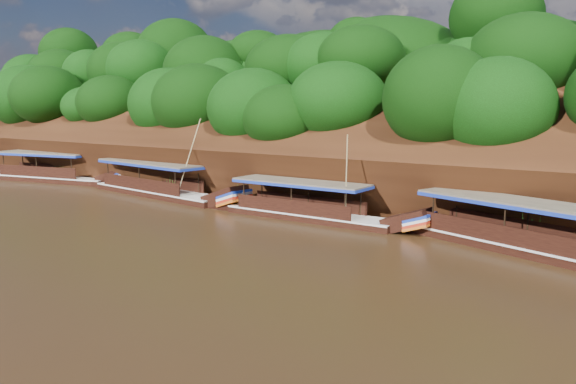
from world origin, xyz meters
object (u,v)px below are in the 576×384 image
(boat_1, at_px, (319,212))
(boat_3, at_px, (59,175))
(boat_0, at_px, (547,246))
(boat_2, at_px, (164,189))

(boat_1, xyz_separation_m, boat_3, (-28.62, 1.12, 0.08))
(boat_0, xyz_separation_m, boat_3, (-41.41, 2.07, 0.05))
(boat_1, height_order, boat_3, boat_1)
(boat_2, height_order, boat_3, boat_2)
(boat_2, bearing_deg, boat_0, 2.88)
(boat_0, relative_size, boat_3, 0.99)
(boat_1, xyz_separation_m, boat_2, (-14.29, 0.74, 0.06))
(boat_0, distance_m, boat_2, 27.14)
(boat_2, relative_size, boat_3, 1.10)
(boat_2, xyz_separation_m, boat_3, (-14.32, 0.38, 0.02))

